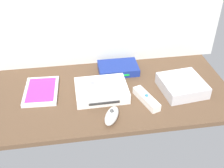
# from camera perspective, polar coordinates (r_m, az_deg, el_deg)

# --- Properties ---
(ground_plane) EXTENTS (1.00, 0.48, 0.02)m
(ground_plane) POSITION_cam_1_polar(r_m,az_deg,el_deg) (1.17, 0.00, -1.98)
(ground_plane) COLOR brown
(ground_plane) RESTS_ON ground
(game_console) EXTENTS (0.21, 0.17, 0.04)m
(game_console) POSITION_cam_1_polar(r_m,az_deg,el_deg) (1.14, -2.18, -1.32)
(game_console) COLOR white
(game_console) RESTS_ON ground_plane
(mini_computer) EXTENTS (0.19, 0.19, 0.05)m
(mini_computer) POSITION_cam_1_polar(r_m,az_deg,el_deg) (1.20, 14.15, -0.25)
(mini_computer) COLOR silver
(mini_computer) RESTS_ON ground_plane
(game_case) EXTENTS (0.15, 0.20, 0.02)m
(game_case) POSITION_cam_1_polar(r_m,az_deg,el_deg) (1.20, -14.27, -1.38)
(game_case) COLOR white
(game_case) RESTS_ON ground_plane
(network_router) EXTENTS (0.18, 0.12, 0.03)m
(network_router) POSITION_cam_1_polar(r_m,az_deg,el_deg) (1.29, 1.25, 3.25)
(network_router) COLOR navy
(network_router) RESTS_ON ground_plane
(remote_wand) EXTENTS (0.08, 0.15, 0.03)m
(remote_wand) POSITION_cam_1_polar(r_m,az_deg,el_deg) (1.11, 7.03, -3.02)
(remote_wand) COLOR white
(remote_wand) RESTS_ON ground_plane
(remote_nunchuk) EXTENTS (0.08, 0.11, 0.05)m
(remote_nunchuk) POSITION_cam_1_polar(r_m,az_deg,el_deg) (1.02, -0.05, -6.51)
(remote_nunchuk) COLOR white
(remote_nunchuk) RESTS_ON ground_plane
(remote_classic_pad) EXTENTS (0.15, 0.10, 0.02)m
(remote_classic_pad) POSITION_cam_1_polar(r_m,az_deg,el_deg) (1.11, -1.99, -0.24)
(remote_classic_pad) COLOR white
(remote_classic_pad) RESTS_ON game_console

